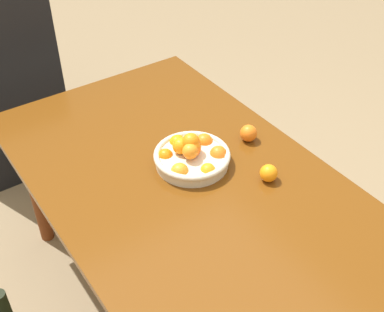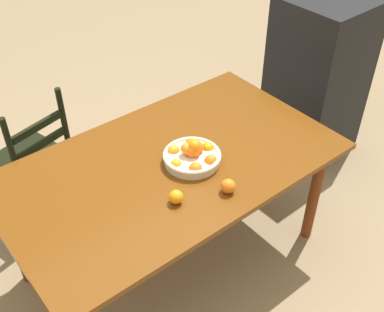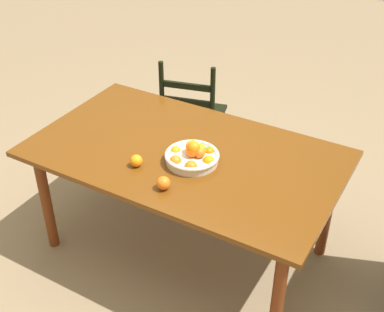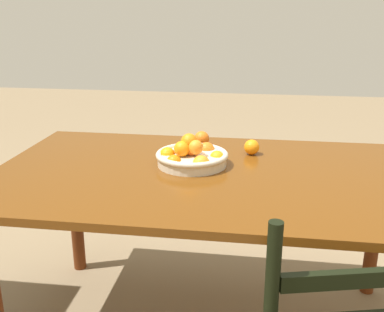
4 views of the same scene
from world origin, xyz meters
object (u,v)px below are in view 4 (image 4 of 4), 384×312
at_px(dining_table, 211,191).
at_px(fruit_bowl, 191,155).
at_px(orange_loose_1, 252,147).
at_px(orange_loose_0, 202,139).

relative_size(dining_table, fruit_bowl, 5.83).
distance_m(dining_table, orange_loose_1, 0.32).
xyz_separation_m(fruit_bowl, orange_loose_0, (-0.01, -0.28, -0.01)).
xyz_separation_m(dining_table, fruit_bowl, (0.09, -0.07, 0.13)).
bearing_deg(orange_loose_1, dining_table, 58.62).
xyz_separation_m(dining_table, orange_loose_0, (0.08, -0.36, 0.12)).
relative_size(fruit_bowl, orange_loose_1, 4.44).
bearing_deg(dining_table, fruit_bowl, -38.55).
height_order(orange_loose_0, orange_loose_1, orange_loose_0).
distance_m(dining_table, orange_loose_0, 0.39).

